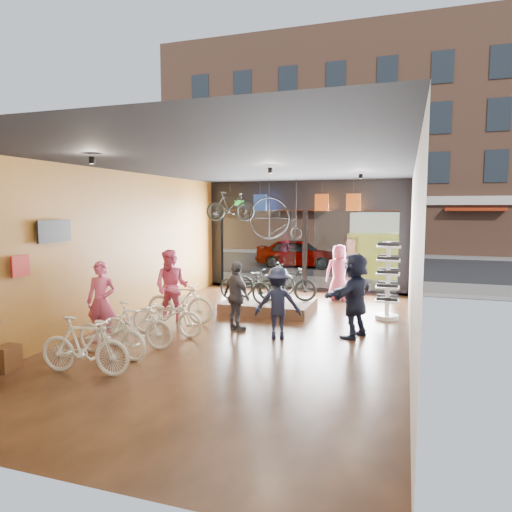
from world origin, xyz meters
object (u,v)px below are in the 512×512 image
at_px(display_bike_mid, 287,284).
at_px(customer_2, 237,296).
at_px(floor_bike_1, 85,346).
at_px(customer_0, 101,302).
at_px(floor_bike_2, 111,333).
at_px(hung_bike, 230,206).
at_px(display_platform, 269,306).
at_px(display_bike_right, 264,280).
at_px(sunglasses_rack, 388,280).
at_px(box_truck, 379,243).
at_px(street_car, 298,253).
at_px(penny_farthing, 277,220).
at_px(customer_4, 339,272).
at_px(display_bike_left, 245,285).
at_px(floor_bike_3, 136,325).
at_px(customer_3, 278,303).
at_px(floor_bike_4, 167,315).
at_px(customer_1, 172,287).
at_px(floor_bike_5, 180,302).
at_px(customer_5, 355,295).

bearing_deg(display_bike_mid, customer_2, 149.85).
height_order(floor_bike_1, customer_0, customer_0).
distance_m(floor_bike_2, display_bike_mid, 5.28).
bearing_deg(customer_2, hung_bike, -30.93).
bearing_deg(display_platform, display_bike_right, 123.55).
relative_size(floor_bike_2, sunglasses_rack, 0.88).
bearing_deg(hung_bike, box_truck, -45.29).
relative_size(street_car, penny_farthing, 2.41).
relative_size(street_car, customer_4, 2.32).
xyz_separation_m(box_truck, display_bike_left, (-3.05, -9.02, -0.57)).
distance_m(floor_bike_3, customer_3, 3.03).
distance_m(floor_bike_4, customer_4, 6.11).
height_order(display_bike_left, sunglasses_rack, sunglasses_rack).
relative_size(display_bike_right, sunglasses_rack, 0.92).
relative_size(street_car, floor_bike_1, 2.40).
height_order(floor_bike_1, sunglasses_rack, sunglasses_rack).
relative_size(customer_4, sunglasses_rack, 0.87).
height_order(customer_1, customer_4, customer_1).
relative_size(customer_0, customer_2, 1.07).
height_order(floor_bike_1, customer_4, customer_4).
xyz_separation_m(floor_bike_3, customer_3, (2.55, 1.60, 0.31)).
distance_m(floor_bike_2, customer_4, 7.67).
relative_size(floor_bike_3, display_platform, 0.67).
bearing_deg(customer_1, box_truck, 62.55).
relative_size(floor_bike_5, penny_farthing, 1.05).
bearing_deg(penny_farthing, display_platform, -80.55).
xyz_separation_m(floor_bike_5, customer_3, (2.69, -0.55, 0.27)).
bearing_deg(penny_farthing, floor_bike_5, -109.54).
relative_size(floor_bike_1, floor_bike_5, 0.96).
bearing_deg(hung_bike, floor_bike_3, 170.01).
height_order(floor_bike_3, display_bike_right, display_bike_right).
height_order(floor_bike_2, floor_bike_3, floor_bike_3).
height_order(customer_5, penny_farthing, penny_farthing).
xyz_separation_m(display_bike_mid, sunglasses_rack, (2.65, 0.07, 0.23)).
distance_m(box_truck, floor_bike_5, 11.46).
distance_m(display_platform, sunglasses_rack, 3.27).
bearing_deg(customer_3, floor_bike_2, 23.50).
xyz_separation_m(display_bike_mid, customer_1, (-2.42, -2.10, 0.14)).
distance_m(floor_bike_1, display_bike_left, 5.42).
xyz_separation_m(display_platform, customer_2, (-0.14, -2.19, 0.67)).
distance_m(street_car, floor_bike_1, 15.34).
bearing_deg(customer_2, floor_bike_2, 92.62).
height_order(customer_2, penny_farthing, penny_farthing).
height_order(floor_bike_1, floor_bike_3, floor_bike_1).
distance_m(display_bike_right, customer_3, 3.25).
relative_size(floor_bike_1, display_platform, 0.70).
bearing_deg(customer_5, display_bike_left, -92.47).
bearing_deg(hung_bike, floor_bike_2, 168.21).
relative_size(floor_bike_2, floor_bike_4, 1.00).
bearing_deg(box_truck, customer_2, -103.42).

